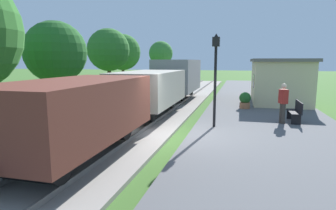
{
  "coord_description": "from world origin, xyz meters",
  "views": [
    {
      "loc": [
        1.97,
        -9.81,
        2.89
      ],
      "look_at": [
        -0.92,
        1.53,
        1.07
      ],
      "focal_mm": 30.22,
      "sensor_mm": 36.0,
      "label": 1
    }
  ],
  "objects_px": {
    "tree_trackside_far": "(109,50)",
    "person_waiting": "(283,102)",
    "potted_planter": "(245,100)",
    "tree_trackside_mid": "(56,52)",
    "lamp_post_near": "(216,63)",
    "freight_train": "(153,88)",
    "bench_near_hut": "(296,111)",
    "bench_down_platform": "(271,88)",
    "station_hut": "(279,80)",
    "tree_field_left": "(123,52)",
    "tree_field_distant": "(161,53)"
  },
  "relations": [
    {
      "from": "lamp_post_near",
      "to": "tree_trackside_mid",
      "type": "xyz_separation_m",
      "value": [
        -8.36,
        1.62,
        0.53
      ]
    },
    {
      "from": "freight_train",
      "to": "bench_down_platform",
      "type": "xyz_separation_m",
      "value": [
        6.78,
        9.92,
        -0.78
      ]
    },
    {
      "from": "tree_trackside_mid",
      "to": "bench_down_platform",
      "type": "bearing_deg",
      "value": 43.05
    },
    {
      "from": "bench_down_platform",
      "to": "tree_field_left",
      "type": "bearing_deg",
      "value": 167.89
    },
    {
      "from": "station_hut",
      "to": "person_waiting",
      "type": "bearing_deg",
      "value": -95.32
    },
    {
      "from": "bench_near_hut",
      "to": "bench_down_platform",
      "type": "distance_m",
      "value": 10.73
    },
    {
      "from": "station_hut",
      "to": "tree_field_left",
      "type": "height_order",
      "value": "tree_field_left"
    },
    {
      "from": "station_hut",
      "to": "potted_planter",
      "type": "xyz_separation_m",
      "value": [
        -2.12,
        -3.11,
        -0.93
      ]
    },
    {
      "from": "tree_trackside_far",
      "to": "tree_field_distant",
      "type": "distance_m",
      "value": 14.78
    },
    {
      "from": "bench_down_platform",
      "to": "tree_trackside_mid",
      "type": "height_order",
      "value": "tree_trackside_mid"
    },
    {
      "from": "potted_planter",
      "to": "tree_field_distant",
      "type": "distance_m",
      "value": 21.6
    },
    {
      "from": "tree_field_left",
      "to": "bench_near_hut",
      "type": "bearing_deg",
      "value": -44.44
    },
    {
      "from": "tree_trackside_far",
      "to": "station_hut",
      "type": "bearing_deg",
      "value": -4.1
    },
    {
      "from": "freight_train",
      "to": "lamp_post_near",
      "type": "height_order",
      "value": "lamp_post_near"
    },
    {
      "from": "person_waiting",
      "to": "bench_near_hut",
      "type": "bearing_deg",
      "value": -165.15
    },
    {
      "from": "freight_train",
      "to": "bench_down_platform",
      "type": "bearing_deg",
      "value": 55.62
    },
    {
      "from": "freight_train",
      "to": "person_waiting",
      "type": "bearing_deg",
      "value": -11.91
    },
    {
      "from": "tree_trackside_far",
      "to": "tree_field_distant",
      "type": "height_order",
      "value": "tree_field_distant"
    },
    {
      "from": "person_waiting",
      "to": "tree_trackside_mid",
      "type": "xyz_separation_m",
      "value": [
        -11.11,
        0.26,
        2.15
      ]
    },
    {
      "from": "bench_near_hut",
      "to": "person_waiting",
      "type": "height_order",
      "value": "person_waiting"
    },
    {
      "from": "tree_field_distant",
      "to": "freight_train",
      "type": "bearing_deg",
      "value": -75.33
    },
    {
      "from": "person_waiting",
      "to": "lamp_post_near",
      "type": "xyz_separation_m",
      "value": [
        -2.76,
        -1.36,
        1.62
      ]
    },
    {
      "from": "tree_trackside_mid",
      "to": "tree_field_left",
      "type": "distance_m",
      "value": 14.15
    },
    {
      "from": "person_waiting",
      "to": "tree_trackside_far",
      "type": "bearing_deg",
      "value": -56.73
    },
    {
      "from": "potted_planter",
      "to": "lamp_post_near",
      "type": "xyz_separation_m",
      "value": [
        -1.27,
        -4.97,
        2.08
      ]
    },
    {
      "from": "potted_planter",
      "to": "tree_trackside_far",
      "type": "bearing_deg",
      "value": 158.62
    },
    {
      "from": "person_waiting",
      "to": "tree_trackside_far",
      "type": "distance_m",
      "value": 14.18
    },
    {
      "from": "tree_field_left",
      "to": "station_hut",
      "type": "bearing_deg",
      "value": -28.15
    },
    {
      "from": "bench_near_hut",
      "to": "bench_down_platform",
      "type": "height_order",
      "value": "same"
    },
    {
      "from": "tree_trackside_mid",
      "to": "person_waiting",
      "type": "bearing_deg",
      "value": -1.35
    },
    {
      "from": "bench_near_hut",
      "to": "tree_field_distant",
      "type": "bearing_deg",
      "value": 119.33
    },
    {
      "from": "tree_field_distant",
      "to": "bench_near_hut",
      "type": "bearing_deg",
      "value": -60.67
    },
    {
      "from": "lamp_post_near",
      "to": "bench_near_hut",
      "type": "bearing_deg",
      "value": 28.75
    },
    {
      "from": "potted_planter",
      "to": "tree_trackside_mid",
      "type": "height_order",
      "value": "tree_trackside_mid"
    },
    {
      "from": "bench_near_hut",
      "to": "potted_planter",
      "type": "bearing_deg",
      "value": 123.99
    },
    {
      "from": "person_waiting",
      "to": "tree_trackside_far",
      "type": "relative_size",
      "value": 0.32
    },
    {
      "from": "bench_near_hut",
      "to": "potted_planter",
      "type": "relative_size",
      "value": 1.64
    },
    {
      "from": "tree_field_left",
      "to": "lamp_post_near",
      "type": "bearing_deg",
      "value": -55.68
    },
    {
      "from": "freight_train",
      "to": "bench_near_hut",
      "type": "xyz_separation_m",
      "value": [
        6.78,
        -0.81,
        -0.78
      ]
    },
    {
      "from": "tree_field_distant",
      "to": "tree_trackside_mid",
      "type": "bearing_deg",
      "value": -88.51
    },
    {
      "from": "station_hut",
      "to": "tree_trackside_mid",
      "type": "height_order",
      "value": "tree_trackside_mid"
    },
    {
      "from": "station_hut",
      "to": "bench_down_platform",
      "type": "distance_m",
      "value": 4.59
    },
    {
      "from": "freight_train",
      "to": "tree_field_distant",
      "type": "relative_size",
      "value": 3.61
    },
    {
      "from": "freight_train",
      "to": "tree_field_left",
      "type": "height_order",
      "value": "tree_field_left"
    },
    {
      "from": "tree_trackside_far",
      "to": "person_waiting",
      "type": "bearing_deg",
      "value": -33.01
    },
    {
      "from": "person_waiting",
      "to": "tree_field_distant",
      "type": "bearing_deg",
      "value": -86.14
    },
    {
      "from": "freight_train",
      "to": "tree_trackside_far",
      "type": "bearing_deg",
      "value": 131.26
    },
    {
      "from": "station_hut",
      "to": "lamp_post_near",
      "type": "relative_size",
      "value": 1.57
    },
    {
      "from": "freight_train",
      "to": "station_hut",
      "type": "xyz_separation_m",
      "value": [
        6.8,
        5.42,
        0.15
      ]
    },
    {
      "from": "station_hut",
      "to": "lamp_post_near",
      "type": "distance_m",
      "value": 8.83
    }
  ]
}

